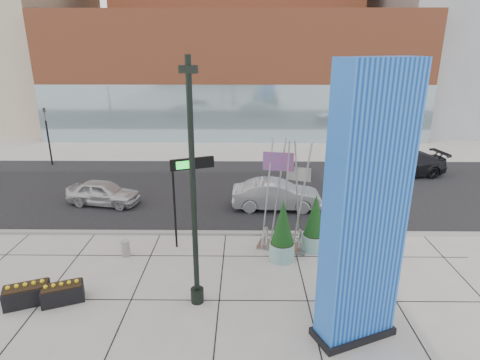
{
  "coord_description": "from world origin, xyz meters",
  "views": [
    {
      "loc": [
        1.83,
        -12.55,
        8.25
      ],
      "look_at": [
        1.68,
        2.0,
        3.31
      ],
      "focal_mm": 30.0,
      "sensor_mm": 36.0,
      "label": 1
    }
  ],
  "objects_px": {
    "concrete_bollard": "(126,248)",
    "public_art_sculpture": "(283,221)",
    "overhead_street_sign": "(189,173)",
    "car_white_west": "(103,193)",
    "car_silver_mid": "(276,195)",
    "blue_pylon": "(365,216)",
    "lamp_post": "(194,213)"
  },
  "relations": [
    {
      "from": "concrete_bollard",
      "to": "public_art_sculpture",
      "type": "bearing_deg",
      "value": 7.01
    },
    {
      "from": "overhead_street_sign",
      "to": "car_white_west",
      "type": "xyz_separation_m",
      "value": [
        -5.35,
        4.74,
        -2.66
      ]
    },
    {
      "from": "public_art_sculpture",
      "to": "overhead_street_sign",
      "type": "relative_size",
      "value": 1.23
    },
    {
      "from": "car_white_west",
      "to": "car_silver_mid",
      "type": "xyz_separation_m",
      "value": [
        9.27,
        -0.48,
        0.1
      ]
    },
    {
      "from": "concrete_bollard",
      "to": "car_silver_mid",
      "type": "height_order",
      "value": "car_silver_mid"
    },
    {
      "from": "overhead_street_sign",
      "to": "car_silver_mid",
      "type": "height_order",
      "value": "overhead_street_sign"
    },
    {
      "from": "public_art_sculpture",
      "to": "overhead_street_sign",
      "type": "bearing_deg",
      "value": -163.94
    },
    {
      "from": "blue_pylon",
      "to": "car_silver_mid",
      "type": "distance_m",
      "value": 10.29
    },
    {
      "from": "blue_pylon",
      "to": "overhead_street_sign",
      "type": "relative_size",
      "value": 2.06
    },
    {
      "from": "public_art_sculpture",
      "to": "concrete_bollard",
      "type": "relative_size",
      "value": 6.95
    },
    {
      "from": "concrete_bollard",
      "to": "lamp_post",
      "type": "bearing_deg",
      "value": -43.07
    },
    {
      "from": "blue_pylon",
      "to": "public_art_sculpture",
      "type": "xyz_separation_m",
      "value": [
        -1.61,
        5.42,
        -2.61
      ]
    },
    {
      "from": "concrete_bollard",
      "to": "car_silver_mid",
      "type": "xyz_separation_m",
      "value": [
        6.54,
        5.06,
        0.42
      ]
    },
    {
      "from": "public_art_sculpture",
      "to": "car_silver_mid",
      "type": "relative_size",
      "value": 1.03
    },
    {
      "from": "lamp_post",
      "to": "overhead_street_sign",
      "type": "height_order",
      "value": "lamp_post"
    },
    {
      "from": "lamp_post",
      "to": "car_white_west",
      "type": "height_order",
      "value": "lamp_post"
    },
    {
      "from": "overhead_street_sign",
      "to": "car_white_west",
      "type": "distance_m",
      "value": 7.63
    },
    {
      "from": "car_silver_mid",
      "to": "lamp_post",
      "type": "bearing_deg",
      "value": 159.37
    },
    {
      "from": "lamp_post",
      "to": "car_silver_mid",
      "type": "xyz_separation_m",
      "value": [
        3.26,
        8.13,
        -2.51
      ]
    },
    {
      "from": "car_white_west",
      "to": "blue_pylon",
      "type": "bearing_deg",
      "value": -122.36
    },
    {
      "from": "overhead_street_sign",
      "to": "public_art_sculpture",
      "type": "bearing_deg",
      "value": -21.21
    },
    {
      "from": "blue_pylon",
      "to": "lamp_post",
      "type": "xyz_separation_m",
      "value": [
        -4.82,
        1.56,
        -0.58
      ]
    },
    {
      "from": "blue_pylon",
      "to": "lamp_post",
      "type": "distance_m",
      "value": 5.1
    },
    {
      "from": "concrete_bollard",
      "to": "car_white_west",
      "type": "height_order",
      "value": "car_white_west"
    },
    {
      "from": "lamp_post",
      "to": "car_silver_mid",
      "type": "height_order",
      "value": "lamp_post"
    },
    {
      "from": "overhead_street_sign",
      "to": "blue_pylon",
      "type": "bearing_deg",
      "value": -65.87
    },
    {
      "from": "blue_pylon",
      "to": "car_silver_mid",
      "type": "height_order",
      "value": "blue_pylon"
    },
    {
      "from": "car_white_west",
      "to": "car_silver_mid",
      "type": "distance_m",
      "value": 9.28
    },
    {
      "from": "public_art_sculpture",
      "to": "car_silver_mid",
      "type": "xyz_separation_m",
      "value": [
        0.04,
        4.27,
        -0.49
      ]
    },
    {
      "from": "lamp_post",
      "to": "public_art_sculpture",
      "type": "bearing_deg",
      "value": 50.24
    },
    {
      "from": "lamp_post",
      "to": "overhead_street_sign",
      "type": "relative_size",
      "value": 2.07
    },
    {
      "from": "concrete_bollard",
      "to": "car_silver_mid",
      "type": "distance_m",
      "value": 8.28
    }
  ]
}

